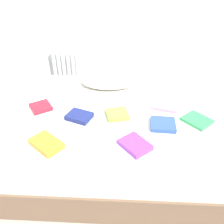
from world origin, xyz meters
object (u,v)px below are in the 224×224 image
(textbook_orange, at_px, (46,144))
(textbook_pink, at_px, (165,106))
(textbook_purple, at_px, (135,145))
(pillow, at_px, (108,80))
(textbook_green, at_px, (197,120))
(textbook_maroon, at_px, (41,107))
(bed, at_px, (112,135))
(textbook_navy, at_px, (79,116))
(textbook_lime, at_px, (117,114))
(radiator, at_px, (66,68))
(textbook_blue, at_px, (163,124))

(textbook_orange, bearing_deg, textbook_pink, 70.59)
(textbook_purple, bearing_deg, pillow, 154.83)
(textbook_purple, height_order, textbook_green, textbook_purple)
(pillow, bearing_deg, textbook_maroon, -140.91)
(bed, bearing_deg, textbook_maroon, 175.79)
(textbook_navy, xyz_separation_m, textbook_pink, (0.76, 0.22, -0.01))
(pillow, distance_m, textbook_orange, 1.06)
(textbook_maroon, bearing_deg, textbook_pink, -29.40)
(textbook_purple, height_order, textbook_lime, textbook_lime)
(radiator, height_order, pillow, radiator)
(textbook_blue, relative_size, textbook_green, 0.93)
(textbook_green, bearing_deg, textbook_lime, -136.71)
(textbook_maroon, bearing_deg, textbook_navy, -53.62)
(pillow, bearing_deg, textbook_pink, -35.56)
(textbook_maroon, bearing_deg, textbook_purple, -62.97)
(textbook_navy, bearing_deg, textbook_blue, 15.45)
(textbook_pink, bearing_deg, bed, -148.89)
(textbook_lime, height_order, textbook_pink, textbook_lime)
(pillow, bearing_deg, textbook_blue, -54.32)
(textbook_navy, xyz_separation_m, textbook_orange, (-0.19, -0.37, 0.00))
(radiator, bearing_deg, textbook_purple, -62.10)
(textbook_blue, height_order, textbook_pink, textbook_blue)
(textbook_purple, relative_size, textbook_pink, 0.95)
(textbook_navy, relative_size, textbook_green, 0.94)
(textbook_blue, height_order, textbook_green, textbook_blue)
(radiator, xyz_separation_m, textbook_pink, (1.15, -1.07, 0.13))
(textbook_purple, distance_m, textbook_lime, 0.41)
(bed, xyz_separation_m, textbook_orange, (-0.46, -0.46, 0.28))
(textbook_blue, bearing_deg, textbook_lime, 164.93)
(textbook_maroon, bearing_deg, textbook_lime, -40.94)
(textbook_navy, bearing_deg, pillow, 92.96)
(textbook_blue, distance_m, textbook_purple, 0.35)
(textbook_maroon, bearing_deg, textbook_orange, -102.74)
(textbook_green, distance_m, textbook_pink, 0.33)
(bed, xyz_separation_m, textbook_blue, (0.43, -0.17, 0.27))
(textbook_purple, height_order, textbook_maroon, textbook_purple)
(textbook_blue, relative_size, textbook_orange, 0.83)
(bed, height_order, pillow, pillow)
(textbook_blue, xyz_separation_m, textbook_maroon, (-1.08, 0.22, -0.00))
(radiator, bearing_deg, bed, -60.89)
(radiator, xyz_separation_m, textbook_lime, (0.72, -1.24, 0.13))
(textbook_purple, height_order, textbook_navy, textbook_navy)
(bed, distance_m, textbook_lime, 0.28)
(textbook_green, bearing_deg, textbook_orange, -115.79)
(textbook_maroon, relative_size, textbook_pink, 0.80)
(bed, distance_m, textbook_green, 0.78)
(pillow, relative_size, textbook_lime, 3.12)
(pillow, height_order, textbook_pink, pillow)
(bed, bearing_deg, textbook_purple, -65.64)
(textbook_green, height_order, textbook_lime, textbook_lime)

